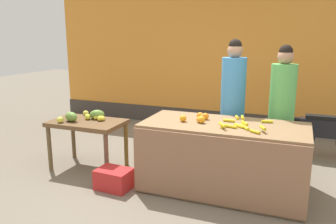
% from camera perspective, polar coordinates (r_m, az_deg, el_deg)
% --- Properties ---
extents(ground_plane, '(24.00, 24.00, 0.00)m').
position_cam_1_polar(ground_plane, '(4.63, 2.75, -11.89)').
color(ground_plane, '#756B5B').
extents(market_wall_back, '(8.04, 0.23, 3.40)m').
position_cam_1_polar(market_wall_back, '(7.13, 10.79, 10.49)').
color(market_wall_back, orange).
rests_on(market_wall_back, ground).
extents(fruit_stall_counter, '(2.01, 0.95, 0.87)m').
position_cam_1_polar(fruit_stall_counter, '(4.32, 9.23, -7.60)').
color(fruit_stall_counter, olive).
rests_on(fruit_stall_counter, ground).
extents(side_table_wooden, '(1.05, 0.66, 0.72)m').
position_cam_1_polar(side_table_wooden, '(5.06, -13.45, -2.54)').
color(side_table_wooden, brown).
rests_on(side_table_wooden, ground).
extents(banana_bunch_pile, '(0.59, 0.71, 0.07)m').
position_cam_1_polar(banana_bunch_pile, '(4.12, 12.29, -2.02)').
color(banana_bunch_pile, yellow).
rests_on(banana_bunch_pile, fruit_stall_counter).
extents(orange_pile, '(0.33, 0.31, 0.09)m').
position_cam_1_polar(orange_pile, '(4.29, 5.23, -0.95)').
color(orange_pile, orange).
rests_on(orange_pile, fruit_stall_counter).
extents(mango_papaya_pile, '(0.60, 0.62, 0.14)m').
position_cam_1_polar(mango_papaya_pile, '(5.08, -13.62, -0.67)').
color(mango_papaya_pile, '#DDD644').
rests_on(mango_papaya_pile, side_table_wooden).
extents(vendor_woman_blue_shirt, '(0.34, 0.34, 1.89)m').
position_cam_1_polar(vendor_woman_blue_shirt, '(4.87, 10.85, 1.00)').
color(vendor_woman_blue_shirt, '#33333D').
rests_on(vendor_woman_blue_shirt, ground).
extents(vendor_woman_green_shirt, '(0.34, 0.34, 1.82)m').
position_cam_1_polar(vendor_woman_green_shirt, '(4.83, 18.58, -0.01)').
color(vendor_woman_green_shirt, '#33333D').
rests_on(vendor_woman_green_shirt, ground).
extents(parked_motorcycle, '(1.60, 0.18, 0.88)m').
position_cam_1_polar(parked_motorcycle, '(5.89, 25.06, -3.49)').
color(parked_motorcycle, black).
rests_on(parked_motorcycle, ground).
extents(produce_crate, '(0.46, 0.35, 0.26)m').
position_cam_1_polar(produce_crate, '(4.48, -9.11, -11.08)').
color(produce_crate, red).
rests_on(produce_crate, ground).
extents(produce_sack, '(0.37, 0.32, 0.47)m').
position_cam_1_polar(produce_sack, '(5.34, -2.37, -5.77)').
color(produce_sack, maroon).
rests_on(produce_sack, ground).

